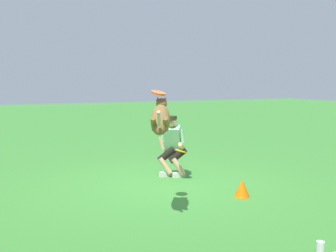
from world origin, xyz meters
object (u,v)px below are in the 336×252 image
frisbee_flying (158,93)px  training_cone (242,188)px  person (172,144)px  dog (160,118)px  frisbee_held (181,151)px

frisbee_flying → training_cone: frisbee_flying is taller
frisbee_flying → person: bearing=-121.2°
frisbee_flying → training_cone: bearing=-177.8°
person → frisbee_flying: 2.49m
person → training_cone: bearing=50.7°
frisbee_flying → training_cone: size_ratio=0.74×
person → dog: size_ratio=1.32×
frisbee_flying → frisbee_held: 2.26m
person → frisbee_flying: bearing=5.1°
dog → frisbee_held: bearing=-8.1°
person → frisbee_held: size_ratio=5.36×
frisbee_flying → dog: bearing=71.2°
frisbee_flying → training_cone: (-1.62, -0.06, -1.68)m
person → dog: bearing=6.8°
person → dog: dog is taller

